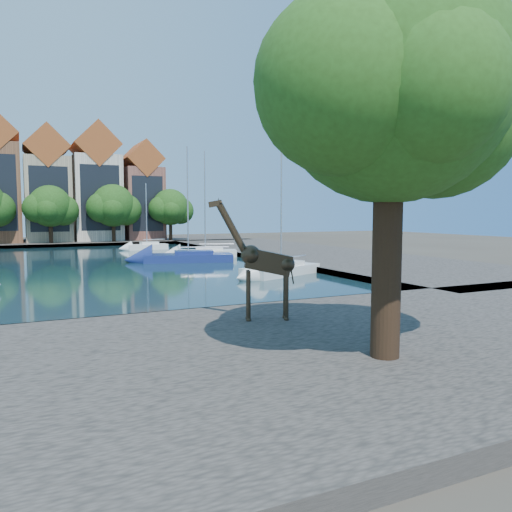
# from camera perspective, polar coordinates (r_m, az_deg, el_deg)

# --- Properties ---
(ground) EXTENTS (160.00, 160.00, 0.00)m
(ground) POSITION_cam_1_polar(r_m,az_deg,el_deg) (20.30, -20.53, -8.11)
(ground) COLOR #38332B
(ground) RESTS_ON ground
(water_basin) EXTENTS (38.00, 50.00, 0.08)m
(water_basin) POSITION_cam_1_polar(r_m,az_deg,el_deg) (43.99, -23.15, -1.21)
(water_basin) COLOR black
(water_basin) RESTS_ON ground
(near_quay) EXTENTS (50.00, 14.00, 0.50)m
(near_quay) POSITION_cam_1_polar(r_m,az_deg,el_deg) (13.51, -18.02, -13.55)
(near_quay) COLOR #4C4742
(near_quay) RESTS_ON ground
(far_quay) EXTENTS (60.00, 16.00, 0.50)m
(far_quay) POSITION_cam_1_polar(r_m,az_deg,el_deg) (75.87, -24.07, 1.36)
(far_quay) COLOR #4C4742
(far_quay) RESTS_ON ground
(right_quay) EXTENTS (14.00, 52.00, 0.50)m
(right_quay) POSITION_cam_1_polar(r_m,az_deg,el_deg) (51.32, 5.95, 0.23)
(right_quay) COLOR #4C4742
(right_quay) RESTS_ON ground
(plane_tree) EXTENTS (8.32, 6.40, 10.62)m
(plane_tree) POSITION_cam_1_polar(r_m,az_deg,el_deg) (14.44, 15.51, 17.54)
(plane_tree) COLOR #332114
(plane_tree) RESTS_ON near_quay
(townhouse_east_inner) EXTENTS (5.94, 9.18, 15.79)m
(townhouse_east_inner) POSITION_cam_1_polar(r_m,az_deg,el_deg) (75.87, -22.75, 7.06)
(townhouse_east_inner) COLOR tan
(townhouse_east_inner) RESTS_ON far_quay
(townhouse_east_mid) EXTENTS (6.43, 9.18, 16.65)m
(townhouse_east_mid) POSITION_cam_1_polar(r_m,az_deg,el_deg) (76.47, -17.85, 7.47)
(townhouse_east_mid) COLOR beige
(townhouse_east_mid) RESTS_ON far_quay
(townhouse_east_end) EXTENTS (5.44, 9.18, 14.43)m
(townhouse_east_end) POSITION_cam_1_polar(r_m,az_deg,el_deg) (77.55, -13.03, 6.81)
(townhouse_east_end) COLOR brown
(townhouse_east_end) RESTS_ON far_quay
(far_tree_mid_east) EXTENTS (7.02, 5.40, 7.52)m
(far_tree_mid_east) POSITION_cam_1_polar(r_m,az_deg,el_deg) (70.32, -22.40, 5.14)
(far_tree_mid_east) COLOR #332114
(far_tree_mid_east) RESTS_ON far_quay
(far_tree_east) EXTENTS (7.54, 5.80, 7.84)m
(far_tree_east) POSITION_cam_1_polar(r_m,az_deg,el_deg) (71.19, -15.93, 5.41)
(far_tree_east) COLOR #332114
(far_tree_east) RESTS_ON far_quay
(far_tree_far_east) EXTENTS (6.76, 5.20, 7.36)m
(far_tree_far_east) POSITION_cam_1_polar(r_m,az_deg,el_deg) (72.92, -9.69, 5.39)
(far_tree_far_east) COLOR #332114
(far_tree_far_east) RESTS_ON far_quay
(giraffe_statue) EXTENTS (3.04, 1.33, 4.45)m
(giraffe_statue) POSITION_cam_1_polar(r_m,az_deg,el_deg) (18.45, 0.67, -0.61)
(giraffe_statue) COLOR #312518
(giraffe_statue) RESTS_ON near_quay
(sailboat_right_a) EXTENTS (6.77, 4.63, 10.24)m
(sailboat_right_a) POSITION_cam_1_polar(r_m,az_deg,el_deg) (35.23, 2.88, -1.38)
(sailboat_right_a) COLOR silver
(sailboat_right_a) RESTS_ON water_basin
(sailboat_right_b) EXTENTS (8.26, 4.69, 10.21)m
(sailboat_right_b) POSITION_cam_1_polar(r_m,az_deg,el_deg) (45.15, -7.74, 0.02)
(sailboat_right_b) COLOR navy
(sailboat_right_b) RESTS_ON water_basin
(sailboat_right_c) EXTENTS (6.44, 3.85, 10.40)m
(sailboat_right_c) POSITION_cam_1_polar(r_m,az_deg,el_deg) (49.81, -5.81, 0.52)
(sailboat_right_c) COLOR silver
(sailboat_right_c) RESTS_ON water_basin
(sailboat_right_d) EXTENTS (4.83, 2.02, 7.84)m
(sailboat_right_d) POSITION_cam_1_polar(r_m,az_deg,el_deg) (60.76, -12.35, 1.19)
(sailboat_right_d) COLOR white
(sailboat_right_d) RESTS_ON water_basin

